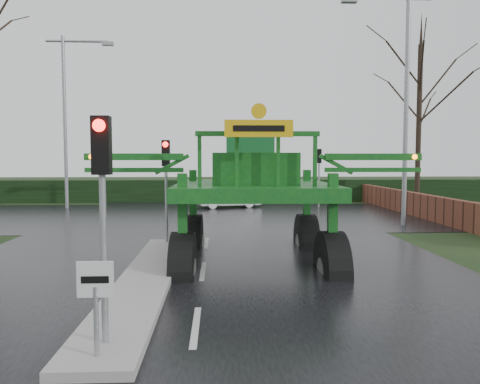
{
  "coord_description": "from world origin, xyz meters",
  "views": [
    {
      "loc": [
        0.39,
        -7.91,
        2.9
      ],
      "look_at": [
        1.0,
        4.91,
        2.0
      ],
      "focal_mm": 35.0,
      "sensor_mm": 36.0,
      "label": 1
    }
  ],
  "objects_px": {
    "traffic_signal_far": "(319,164)",
    "street_light_right": "(400,87)",
    "street_light_left_far": "(70,106)",
    "crop_sprayer": "(183,174)",
    "traffic_signal_near": "(102,180)",
    "keep_left_sign": "(96,293)",
    "traffic_signal_mid": "(166,169)",
    "white_sedan": "(229,208)"
  },
  "relations": [
    {
      "from": "traffic_signal_far",
      "to": "street_light_right",
      "type": "relative_size",
      "value": 0.35
    },
    {
      "from": "street_light_left_far",
      "to": "crop_sprayer",
      "type": "bearing_deg",
      "value": -64.11
    },
    {
      "from": "traffic_signal_near",
      "to": "crop_sprayer",
      "type": "height_order",
      "value": "crop_sprayer"
    },
    {
      "from": "traffic_signal_near",
      "to": "traffic_signal_far",
      "type": "relative_size",
      "value": 1.0
    },
    {
      "from": "keep_left_sign",
      "to": "street_light_left_far",
      "type": "relative_size",
      "value": 0.14
    },
    {
      "from": "street_light_right",
      "to": "traffic_signal_mid",
      "type": "bearing_deg",
      "value": -154.6
    },
    {
      "from": "street_light_right",
      "to": "white_sedan",
      "type": "bearing_deg",
      "value": 131.95
    },
    {
      "from": "traffic_signal_far",
      "to": "street_light_left_far",
      "type": "xyz_separation_m",
      "value": [
        -14.69,
        -0.01,
        3.4
      ]
    },
    {
      "from": "street_light_right",
      "to": "crop_sprayer",
      "type": "relative_size",
      "value": 1.05
    },
    {
      "from": "traffic_signal_far",
      "to": "street_light_left_far",
      "type": "distance_m",
      "value": 15.08
    },
    {
      "from": "street_light_left_far",
      "to": "white_sedan",
      "type": "xyz_separation_m",
      "value": [
        9.24,
        -0.04,
        -5.99
      ]
    },
    {
      "from": "white_sedan",
      "to": "keep_left_sign",
      "type": "bearing_deg",
      "value": 157.92
    },
    {
      "from": "traffic_signal_mid",
      "to": "white_sedan",
      "type": "bearing_deg",
      "value": 79.36
    },
    {
      "from": "traffic_signal_mid",
      "to": "street_light_right",
      "type": "height_order",
      "value": "street_light_right"
    },
    {
      "from": "keep_left_sign",
      "to": "traffic_signal_mid",
      "type": "height_order",
      "value": "traffic_signal_mid"
    },
    {
      "from": "street_light_right",
      "to": "crop_sprayer",
      "type": "xyz_separation_m",
      "value": [
        -8.69,
        -7.86,
        -3.47
      ]
    },
    {
      "from": "traffic_signal_near",
      "to": "white_sedan",
      "type": "relative_size",
      "value": 0.92
    },
    {
      "from": "keep_left_sign",
      "to": "traffic_signal_near",
      "type": "distance_m",
      "value": 1.61
    },
    {
      "from": "traffic_signal_far",
      "to": "street_light_right",
      "type": "distance_m",
      "value": 8.86
    },
    {
      "from": "street_light_right",
      "to": "white_sedan",
      "type": "relative_size",
      "value": 2.62
    },
    {
      "from": "traffic_signal_mid",
      "to": "crop_sprayer",
      "type": "distance_m",
      "value": 3.45
    },
    {
      "from": "traffic_signal_mid",
      "to": "white_sedan",
      "type": "height_order",
      "value": "traffic_signal_mid"
    },
    {
      "from": "keep_left_sign",
      "to": "traffic_signal_far",
      "type": "relative_size",
      "value": 0.38
    },
    {
      "from": "keep_left_sign",
      "to": "street_light_left_far",
      "type": "distance_m",
      "value": 23.11
    },
    {
      "from": "crop_sprayer",
      "to": "traffic_signal_near",
      "type": "bearing_deg",
      "value": -97.86
    },
    {
      "from": "keep_left_sign",
      "to": "white_sedan",
      "type": "height_order",
      "value": "keep_left_sign"
    },
    {
      "from": "street_light_left_far",
      "to": "white_sedan",
      "type": "relative_size",
      "value": 2.62
    },
    {
      "from": "street_light_right",
      "to": "white_sedan",
      "type": "height_order",
      "value": "street_light_right"
    },
    {
      "from": "street_light_left_far",
      "to": "crop_sprayer",
      "type": "distance_m",
      "value": 17.97
    },
    {
      "from": "traffic_signal_near",
      "to": "street_light_left_far",
      "type": "relative_size",
      "value": 0.35
    },
    {
      "from": "keep_left_sign",
      "to": "street_light_right",
      "type": "relative_size",
      "value": 0.14
    },
    {
      "from": "traffic_signal_near",
      "to": "traffic_signal_mid",
      "type": "bearing_deg",
      "value": 90.0
    },
    {
      "from": "traffic_signal_far",
      "to": "white_sedan",
      "type": "bearing_deg",
      "value": 0.51
    },
    {
      "from": "traffic_signal_far",
      "to": "white_sedan",
      "type": "relative_size",
      "value": 0.92
    },
    {
      "from": "street_light_left_far",
      "to": "crop_sprayer",
      "type": "xyz_separation_m",
      "value": [
        7.7,
        -15.86,
        -3.47
      ]
    },
    {
      "from": "traffic_signal_near",
      "to": "street_light_left_far",
      "type": "distance_m",
      "value": 22.37
    },
    {
      "from": "traffic_signal_mid",
      "to": "traffic_signal_near",
      "type": "bearing_deg",
      "value": -90.0
    },
    {
      "from": "street_light_right",
      "to": "crop_sprayer",
      "type": "bearing_deg",
      "value": -137.87
    },
    {
      "from": "traffic_signal_far",
      "to": "street_light_right",
      "type": "xyz_separation_m",
      "value": [
        1.69,
        -8.01,
        3.4
      ]
    },
    {
      "from": "street_light_left_far",
      "to": "keep_left_sign",
      "type": "bearing_deg",
      "value": -72.22
    },
    {
      "from": "keep_left_sign",
      "to": "street_light_right",
      "type": "distance_m",
      "value": 17.23
    },
    {
      "from": "white_sedan",
      "to": "traffic_signal_far",
      "type": "bearing_deg",
      "value": -105.34
    }
  ]
}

